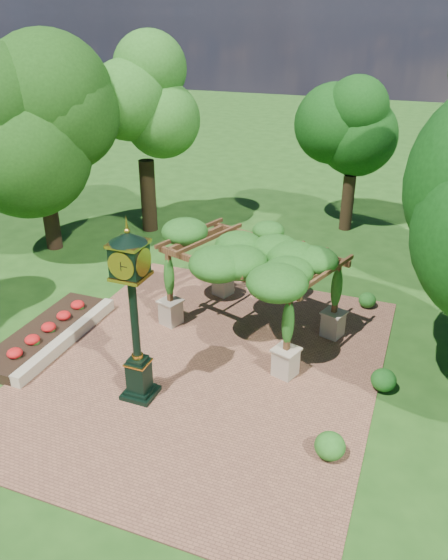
% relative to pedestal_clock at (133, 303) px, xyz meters
% --- Properties ---
extents(ground, '(120.00, 120.00, 0.00)m').
position_rel_pedestal_clock_xyz_m(ground, '(1.14, 0.99, -2.96)').
color(ground, '#1E4714').
rests_on(ground, ground).
extents(brick_plaza, '(10.00, 12.00, 0.04)m').
position_rel_pedestal_clock_xyz_m(brick_plaza, '(1.14, 1.99, -2.94)').
color(brick_plaza, brown).
rests_on(brick_plaza, ground).
extents(border_wall, '(0.35, 5.00, 0.40)m').
position_rel_pedestal_clock_xyz_m(border_wall, '(-3.46, 1.49, -2.76)').
color(border_wall, '#C6B793').
rests_on(border_wall, ground).
extents(flower_bed, '(1.50, 5.00, 0.36)m').
position_rel_pedestal_clock_xyz_m(flower_bed, '(-4.36, 1.49, -2.78)').
color(flower_bed, red).
rests_on(flower_bed, ground).
extents(pedestal_clock, '(0.98, 0.98, 4.94)m').
position_rel_pedestal_clock_xyz_m(pedestal_clock, '(0.00, 0.00, 0.00)').
color(pedestal_clock, black).
rests_on(pedestal_clock, brick_plaza).
extents(pergola, '(6.16, 4.85, 3.39)m').
position_rel_pedestal_clock_xyz_m(pergola, '(1.72, 4.42, -0.17)').
color(pergola, tan).
rests_on(pergola, brick_plaza).
extents(sundial, '(0.70, 0.70, 1.01)m').
position_rel_pedestal_clock_xyz_m(sundial, '(1.91, 9.28, -2.51)').
color(sundial, gray).
rests_on(sundial, ground).
extents(shrub_front, '(0.78, 0.78, 0.67)m').
position_rel_pedestal_clock_xyz_m(shrub_front, '(5.36, -0.45, -2.58)').
color(shrub_front, '#25611B').
rests_on(shrub_front, brick_plaza).
extents(shrub_mid, '(0.83, 0.83, 0.64)m').
position_rel_pedestal_clock_xyz_m(shrub_mid, '(6.25, 2.68, -2.60)').
color(shrub_mid, '#1A5417').
rests_on(shrub_mid, brick_plaza).
extents(shrub_back, '(0.62, 0.62, 0.55)m').
position_rel_pedestal_clock_xyz_m(shrub_back, '(5.15, 7.39, -2.64)').
color(shrub_back, '#1F5819').
rests_on(shrub_back, brick_plaza).
extents(tree_west_near, '(4.85, 4.85, 8.11)m').
position_rel_pedestal_clock_xyz_m(tree_west_near, '(-8.83, 8.01, 2.62)').
color(tree_west_near, '#342114').
rests_on(tree_west_near, ground).
extents(tree_west_far, '(3.63, 3.63, 8.83)m').
position_rel_pedestal_clock_xyz_m(tree_west_far, '(-5.89, 11.61, 3.06)').
color(tree_west_far, black).
rests_on(tree_west_far, ground).
extents(tree_north, '(3.55, 3.55, 6.91)m').
position_rel_pedestal_clock_xyz_m(tree_north, '(3.01, 15.15, 1.78)').
color(tree_north, '#342414').
rests_on(tree_north, ground).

